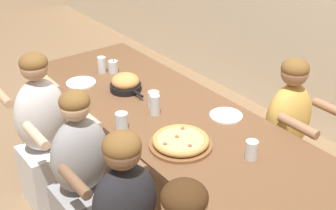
{
  "coord_description": "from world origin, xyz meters",
  "views": [
    {
      "loc": [
        2.14,
        -1.6,
        2.23
      ],
      "look_at": [
        0.0,
        0.0,
        0.79
      ],
      "focal_mm": 50.0,
      "sensor_mm": 36.0,
      "label": 1
    }
  ],
  "objects_px": {
    "cocktail_glass_blue": "(113,67)",
    "diner_near_midleft": "(44,138)",
    "drinking_glass_d": "(102,65)",
    "skillet_bowl": "(126,83)",
    "empty_plate_a": "(81,83)",
    "empty_plate_b": "(226,116)",
    "drinking_glass_e": "(154,100)",
    "pizza_board_main": "(181,142)",
    "drinking_glass_b": "(155,105)",
    "drinking_glass_a": "(122,122)",
    "drinking_glass_c": "(251,151)",
    "diner_near_center": "(83,181)",
    "diner_far_midright": "(286,141)"
  },
  "relations": [
    {
      "from": "cocktail_glass_blue",
      "to": "drinking_glass_a",
      "type": "distance_m",
      "value": 0.85
    },
    {
      "from": "pizza_board_main",
      "to": "drinking_glass_e",
      "type": "bearing_deg",
      "value": 162.9
    },
    {
      "from": "diner_near_center",
      "to": "cocktail_glass_blue",
      "type": "bearing_deg",
      "value": 48.01
    },
    {
      "from": "cocktail_glass_blue",
      "to": "diner_near_midleft",
      "type": "distance_m",
      "value": 0.78
    },
    {
      "from": "pizza_board_main",
      "to": "skillet_bowl",
      "type": "bearing_deg",
      "value": 170.45
    },
    {
      "from": "pizza_board_main",
      "to": "drinking_glass_e",
      "type": "height_order",
      "value": "drinking_glass_e"
    },
    {
      "from": "pizza_board_main",
      "to": "empty_plate_a",
      "type": "relative_size",
      "value": 1.69
    },
    {
      "from": "skillet_bowl",
      "to": "drinking_glass_e",
      "type": "height_order",
      "value": "skillet_bowl"
    },
    {
      "from": "drinking_glass_b",
      "to": "drinking_glass_d",
      "type": "bearing_deg",
      "value": 175.96
    },
    {
      "from": "drinking_glass_a",
      "to": "drinking_glass_b",
      "type": "xyz_separation_m",
      "value": [
        -0.03,
        0.27,
        0.02
      ]
    },
    {
      "from": "drinking_glass_b",
      "to": "diner_near_center",
      "type": "height_order",
      "value": "diner_near_center"
    },
    {
      "from": "cocktail_glass_blue",
      "to": "drinking_glass_d",
      "type": "bearing_deg",
      "value": -125.35
    },
    {
      "from": "skillet_bowl",
      "to": "drinking_glass_e",
      "type": "bearing_deg",
      "value": 1.94
    },
    {
      "from": "drinking_glass_a",
      "to": "diner_near_midleft",
      "type": "distance_m",
      "value": 0.68
    },
    {
      "from": "drinking_glass_a",
      "to": "drinking_glass_e",
      "type": "distance_m",
      "value": 0.33
    },
    {
      "from": "skillet_bowl",
      "to": "empty_plate_a",
      "type": "bearing_deg",
      "value": -144.83
    },
    {
      "from": "empty_plate_b",
      "to": "cocktail_glass_blue",
      "type": "distance_m",
      "value": 1.05
    },
    {
      "from": "drinking_glass_c",
      "to": "diner_near_midleft",
      "type": "distance_m",
      "value": 1.45
    },
    {
      "from": "empty_plate_a",
      "to": "drinking_glass_d",
      "type": "bearing_deg",
      "value": 109.86
    },
    {
      "from": "skillet_bowl",
      "to": "drinking_glass_b",
      "type": "distance_m",
      "value": 0.41
    },
    {
      "from": "diner_far_midright",
      "to": "drinking_glass_b",
      "type": "bearing_deg",
      "value": -33.43
    },
    {
      "from": "pizza_board_main",
      "to": "skillet_bowl",
      "type": "distance_m",
      "value": 0.82
    },
    {
      "from": "drinking_glass_d",
      "to": "drinking_glass_b",
      "type": "bearing_deg",
      "value": -4.04
    },
    {
      "from": "drinking_glass_c",
      "to": "empty_plate_b",
      "type": "bearing_deg",
      "value": 153.52
    },
    {
      "from": "skillet_bowl",
      "to": "empty_plate_a",
      "type": "relative_size",
      "value": 1.49
    },
    {
      "from": "diner_near_midleft",
      "to": "empty_plate_a",
      "type": "bearing_deg",
      "value": 24.96
    },
    {
      "from": "drinking_glass_a",
      "to": "diner_far_midright",
      "type": "xyz_separation_m",
      "value": [
        0.46,
        1.01,
        -0.29
      ]
    },
    {
      "from": "diner_near_midleft",
      "to": "drinking_glass_d",
      "type": "bearing_deg",
      "value": 23.17
    },
    {
      "from": "pizza_board_main",
      "to": "diner_near_center",
      "type": "relative_size",
      "value": 0.34
    },
    {
      "from": "diner_near_midleft",
      "to": "skillet_bowl",
      "type": "bearing_deg",
      "value": -9.78
    },
    {
      "from": "skillet_bowl",
      "to": "drinking_glass_d",
      "type": "bearing_deg",
      "value": 176.91
    },
    {
      "from": "empty_plate_b",
      "to": "drinking_glass_e",
      "type": "xyz_separation_m",
      "value": [
        -0.38,
        -0.3,
        0.05
      ]
    },
    {
      "from": "empty_plate_a",
      "to": "cocktail_glass_blue",
      "type": "xyz_separation_m",
      "value": [
        -0.03,
        0.3,
        0.04
      ]
    },
    {
      "from": "skillet_bowl",
      "to": "drinking_glass_c",
      "type": "bearing_deg",
      "value": 5.03
    },
    {
      "from": "empty_plate_a",
      "to": "drinking_glass_d",
      "type": "height_order",
      "value": "drinking_glass_d"
    },
    {
      "from": "drinking_glass_d",
      "to": "diner_far_midright",
      "type": "xyz_separation_m",
      "value": [
        1.27,
        0.69,
        -0.31
      ]
    },
    {
      "from": "drinking_glass_c",
      "to": "drinking_glass_b",
      "type": "bearing_deg",
      "value": -169.48
    },
    {
      "from": "drinking_glass_b",
      "to": "drinking_glass_a",
      "type": "bearing_deg",
      "value": -83.85
    },
    {
      "from": "diner_near_midleft",
      "to": "drinking_glass_c",
      "type": "bearing_deg",
      "value": -60.31
    },
    {
      "from": "empty_plate_b",
      "to": "drinking_glass_c",
      "type": "bearing_deg",
      "value": -26.48
    },
    {
      "from": "drinking_glass_b",
      "to": "diner_far_midright",
      "type": "bearing_deg",
      "value": 56.57
    },
    {
      "from": "drinking_glass_a",
      "to": "diner_far_midright",
      "type": "height_order",
      "value": "diner_far_midright"
    },
    {
      "from": "drinking_glass_c",
      "to": "diner_near_center",
      "type": "relative_size",
      "value": 0.1
    },
    {
      "from": "drinking_glass_d",
      "to": "diner_near_midleft",
      "type": "height_order",
      "value": "diner_near_midleft"
    },
    {
      "from": "drinking_glass_c",
      "to": "diner_far_midright",
      "type": "distance_m",
      "value": 0.71
    },
    {
      "from": "drinking_glass_d",
      "to": "drinking_glass_e",
      "type": "bearing_deg",
      "value": -0.73
    },
    {
      "from": "drinking_glass_e",
      "to": "diner_near_midleft",
      "type": "bearing_deg",
      "value": -125.01
    },
    {
      "from": "drinking_glass_a",
      "to": "drinking_glass_d",
      "type": "xyz_separation_m",
      "value": [
        -0.81,
        0.32,
        0.02
      ]
    },
    {
      "from": "empty_plate_b",
      "to": "drinking_glass_c",
      "type": "distance_m",
      "value": 0.48
    },
    {
      "from": "empty_plate_b",
      "to": "drinking_glass_e",
      "type": "bearing_deg",
      "value": -141.53
    }
  ]
}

